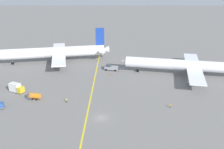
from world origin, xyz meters
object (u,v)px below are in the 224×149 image
(traffic_cone_nose_left, at_px, (113,74))
(pushback_tug, at_px, (111,67))
(airliner_at_gate_left, at_px, (54,52))
(traffic_cone_wingtip_starboard, at_px, (109,74))
(ground_crew_wing_walker_right, at_px, (170,105))
(gse_fuel_bowser_stubby, at_px, (33,96))
(traffic_cone_wingtip_port, at_px, (108,74))
(ground_crew_ramp_agent_by_cones, at_px, (66,100))
(airliner_being_pushed, at_px, (188,66))
(gse_catering_truck_tall, at_px, (16,88))

(traffic_cone_nose_left, bearing_deg, pushback_tug, 97.07)
(airliner_at_gate_left, xyz_separation_m, traffic_cone_wingtip_starboard, (28.07, -17.31, -4.97))
(pushback_tug, distance_m, ground_crew_wing_walker_right, 42.41)
(gse_fuel_bowser_stubby, xyz_separation_m, traffic_cone_wingtip_starboard, (27.43, 24.85, -1.05))
(gse_fuel_bowser_stubby, xyz_separation_m, traffic_cone_wingtip_port, (26.94, 24.02, -1.05))
(ground_crew_ramp_agent_by_cones, relative_size, traffic_cone_wingtip_port, 2.70)
(pushback_tug, relative_size, ground_crew_wing_walker_right, 5.53)
(ground_crew_ramp_agent_by_cones, bearing_deg, gse_fuel_bowser_stubby, 167.82)
(traffic_cone_nose_left, bearing_deg, airliner_being_pushed, -0.66)
(airliner_at_gate_left, xyz_separation_m, airliner_being_pushed, (63.40, -18.61, -0.58))
(airliner_at_gate_left, bearing_deg, ground_crew_wing_walker_right, -44.66)
(airliner_being_pushed, xyz_separation_m, traffic_cone_wingtip_starboard, (-35.33, 1.30, -4.39))
(pushback_tug, distance_m, traffic_cone_wingtip_port, 6.76)
(pushback_tug, relative_size, gse_catering_truck_tall, 1.50)
(pushback_tug, relative_size, gse_fuel_bowser_stubby, 1.83)
(pushback_tug, height_order, ground_crew_ramp_agent_by_cones, pushback_tug)
(pushback_tug, xyz_separation_m, ground_crew_wing_walker_right, (20.46, -37.14, -0.39))
(gse_fuel_bowser_stubby, distance_m, traffic_cone_wingtip_port, 36.11)
(traffic_cone_wingtip_starboard, bearing_deg, traffic_cone_nose_left, -30.03)
(ground_crew_ramp_agent_by_cones, distance_m, traffic_cone_wingtip_starboard, 31.36)
(pushback_tug, height_order, traffic_cone_nose_left, pushback_tug)
(airliner_being_pushed, relative_size, traffic_cone_wingtip_starboard, 100.06)
(traffic_cone_wingtip_starboard, bearing_deg, airliner_at_gate_left, 148.34)
(airliner_at_gate_left, distance_m, traffic_cone_nose_left, 35.14)
(ground_crew_wing_walker_right, bearing_deg, ground_crew_ramp_agent_by_cones, 173.91)
(pushback_tug, height_order, gse_fuel_bowser_stubby, pushback_tug)
(airliner_at_gate_left, xyz_separation_m, ground_crew_wing_walker_right, (49.28, -48.70, -4.36))
(airliner_being_pushed, relative_size, traffic_cone_wingtip_port, 100.06)
(gse_fuel_bowser_stubby, bearing_deg, airliner_being_pushed, 20.57)
(pushback_tug, bearing_deg, gse_fuel_bowser_stubby, -132.65)
(airliner_being_pushed, relative_size, pushback_tug, 6.34)
(traffic_cone_wingtip_port, bearing_deg, airliner_being_pushed, -0.75)
(airliner_being_pushed, relative_size, ground_crew_wing_walker_right, 35.08)
(pushback_tug, distance_m, gse_fuel_bowser_stubby, 41.59)
(traffic_cone_wingtip_port, height_order, traffic_cone_nose_left, same)
(airliner_being_pushed, height_order, traffic_cone_wingtip_starboard, airliner_being_pushed)
(ground_crew_wing_walker_right, height_order, traffic_cone_wingtip_port, ground_crew_wing_walker_right)
(gse_fuel_bowser_stubby, height_order, traffic_cone_wingtip_starboard, gse_fuel_bowser_stubby)
(airliner_being_pushed, relative_size, gse_fuel_bowser_stubby, 11.62)
(airliner_at_gate_left, xyz_separation_m, pushback_tug, (28.82, -11.56, -3.97))
(airliner_at_gate_left, height_order, traffic_cone_wingtip_port, airliner_at_gate_left)
(airliner_at_gate_left, height_order, gse_fuel_bowser_stubby, airliner_at_gate_left)
(airliner_being_pushed, height_order, traffic_cone_wingtip_port, airliner_being_pushed)
(airliner_at_gate_left, height_order, pushback_tug, airliner_at_gate_left)
(gse_catering_truck_tall, xyz_separation_m, ground_crew_ramp_agent_by_cones, (20.81, -8.78, -0.92))
(airliner_being_pushed, bearing_deg, traffic_cone_wingtip_port, 179.25)
(pushback_tug, xyz_separation_m, gse_fuel_bowser_stubby, (-28.18, -30.59, 0.06))
(traffic_cone_nose_left, bearing_deg, airliner_at_gate_left, 148.43)
(airliner_at_gate_left, relative_size, traffic_cone_wingtip_starboard, 94.51)
(ground_crew_wing_walker_right, xyz_separation_m, traffic_cone_wingtip_starboard, (-21.21, 31.40, -0.61))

